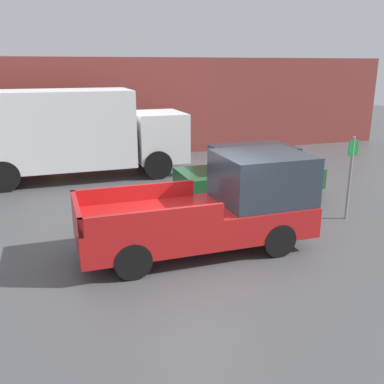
% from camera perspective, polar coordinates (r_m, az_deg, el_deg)
% --- Properties ---
extents(ground_plane, '(60.00, 60.00, 0.00)m').
position_cam_1_polar(ground_plane, '(9.54, 1.15, -8.39)').
color(ground_plane, '#4C4C4F').
extents(building_wall, '(28.00, 0.15, 4.36)m').
position_cam_1_polar(building_wall, '(19.54, -10.20, 10.90)').
color(building_wall, brown).
rests_on(building_wall, ground).
extents(pickup_truck, '(5.18, 2.00, 2.12)m').
position_cam_1_polar(pickup_truck, '(9.61, 3.39, -1.93)').
color(pickup_truck, red).
rests_on(pickup_truck, ground).
extents(car, '(4.45, 1.87, 1.61)m').
position_cam_1_polar(car, '(13.57, 7.76, 2.71)').
color(car, '#1E592D').
rests_on(car, ground).
extents(delivery_truck, '(8.33, 2.52, 3.19)m').
position_cam_1_polar(delivery_truck, '(16.13, -17.01, 7.72)').
color(delivery_truck, white).
rests_on(delivery_truck, ground).
extents(parking_sign, '(0.30, 0.07, 2.25)m').
position_cam_1_polar(parking_sign, '(12.07, 20.37, 2.36)').
color(parking_sign, gray).
rests_on(parking_sign, ground).
extents(newspaper_box, '(0.45, 0.40, 1.10)m').
position_cam_1_polar(newspaper_box, '(19.22, -17.95, 5.35)').
color(newspaper_box, gold).
rests_on(newspaper_box, ground).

